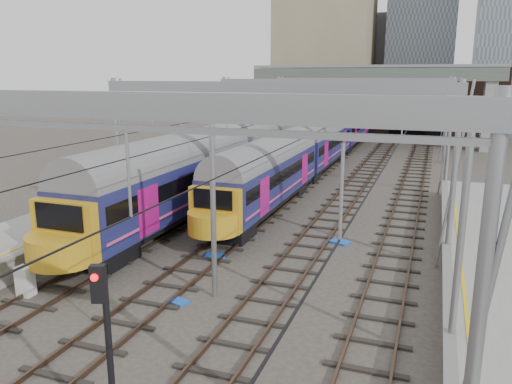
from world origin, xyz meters
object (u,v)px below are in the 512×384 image
at_px(train_main, 338,133).
at_px(train_second, 231,156).
at_px(signal_near_centre, 106,334).
at_px(relay_cabinet, 25,281).

relative_size(train_main, train_second, 1.76).
distance_m(train_main, signal_near_centre, 42.48).
xyz_separation_m(train_second, relay_cabinet, (-0.76, -18.35, -2.01)).
height_order(signal_near_centre, relay_cabinet, signal_near_centre).
distance_m(train_second, signal_near_centre, 25.01).
bearing_deg(signal_near_centre, train_second, 84.68).
distance_m(train_main, relay_cabinet, 37.10).
bearing_deg(train_main, train_second, -102.27).
relative_size(train_main, relay_cabinet, 52.37).
distance_m(signal_near_centre, relay_cabinet, 9.96).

